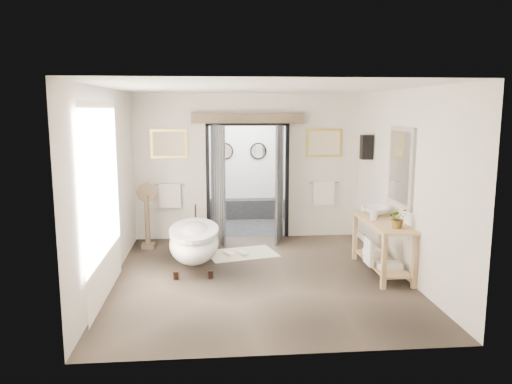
# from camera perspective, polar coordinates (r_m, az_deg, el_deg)

# --- Properties ---
(ground_plane) EXTENTS (5.00, 5.00, 0.00)m
(ground_plane) POSITION_cam_1_polar(r_m,az_deg,el_deg) (7.89, 0.39, -9.71)
(ground_plane) COLOR brown
(room_shell) EXTENTS (4.52, 5.02, 2.91)m
(room_shell) POSITION_cam_1_polar(r_m,az_deg,el_deg) (7.36, 0.23, 3.74)
(room_shell) COLOR beige
(room_shell) RESTS_ON ground_plane
(shower_room) EXTENTS (2.22, 2.01, 2.51)m
(shower_room) POSITION_cam_1_polar(r_m,az_deg,el_deg) (11.56, -1.49, 1.07)
(shower_room) COLOR black
(shower_room) RESTS_ON ground_plane
(back_wall_dressing) EXTENTS (3.82, 0.79, 2.52)m
(back_wall_dressing) POSITION_cam_1_polar(r_m,az_deg,el_deg) (9.82, -0.89, 3.45)
(back_wall_dressing) COLOR black
(back_wall_dressing) RESTS_ON ground_plane
(clawfoot_tub) EXTENTS (0.81, 1.81, 0.89)m
(clawfoot_tub) POSITION_cam_1_polar(r_m,az_deg,el_deg) (8.35, -7.07, -5.59)
(clawfoot_tub) COLOR black
(clawfoot_tub) RESTS_ON ground_plane
(vanity) EXTENTS (0.57, 1.60, 0.85)m
(vanity) POSITION_cam_1_polar(r_m,az_deg,el_deg) (8.20, 14.13, -5.57)
(vanity) COLOR tan
(vanity) RESTS_ON ground_plane
(pedestal_mirror) EXTENTS (0.37, 0.24, 1.25)m
(pedestal_mirror) POSITION_cam_1_polar(r_m,az_deg,el_deg) (9.56, -12.32, -3.17)
(pedestal_mirror) COLOR brown
(pedestal_mirror) RESTS_ON ground_plane
(rug) EXTENTS (1.36, 1.07, 0.01)m
(rug) POSITION_cam_1_polar(r_m,az_deg,el_deg) (9.09, -1.60, -7.06)
(rug) COLOR beige
(rug) RESTS_ON ground_plane
(slippers) EXTENTS (0.46, 0.29, 0.05)m
(slippers) POSITION_cam_1_polar(r_m,az_deg,el_deg) (9.00, -2.34, -7.02)
(slippers) COLOR white
(slippers) RESTS_ON rug
(basin) EXTENTS (0.59, 0.59, 0.16)m
(basin) POSITION_cam_1_polar(r_m,az_deg,el_deg) (8.42, 13.62, -2.20)
(basin) COLOR white
(basin) RESTS_ON vanity
(plant) EXTENTS (0.33, 0.30, 0.31)m
(plant) POSITION_cam_1_polar(r_m,az_deg,el_deg) (7.66, 15.94, -2.88)
(plant) COLOR gray
(plant) RESTS_ON vanity
(soap_bottle_a) EXTENTS (0.09, 0.09, 0.18)m
(soap_bottle_a) POSITION_cam_1_polar(r_m,az_deg,el_deg) (8.10, 13.28, -2.57)
(soap_bottle_a) COLOR gray
(soap_bottle_a) RESTS_ON vanity
(soap_bottle_b) EXTENTS (0.16, 0.16, 0.15)m
(soap_bottle_b) POSITION_cam_1_polar(r_m,az_deg,el_deg) (8.74, 12.26, -1.74)
(soap_bottle_b) COLOR gray
(soap_bottle_b) RESTS_ON vanity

